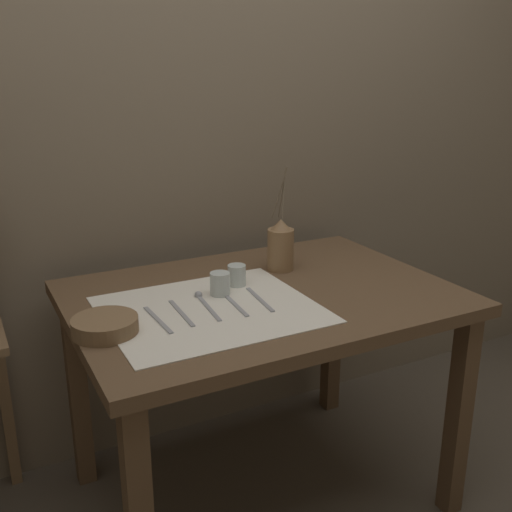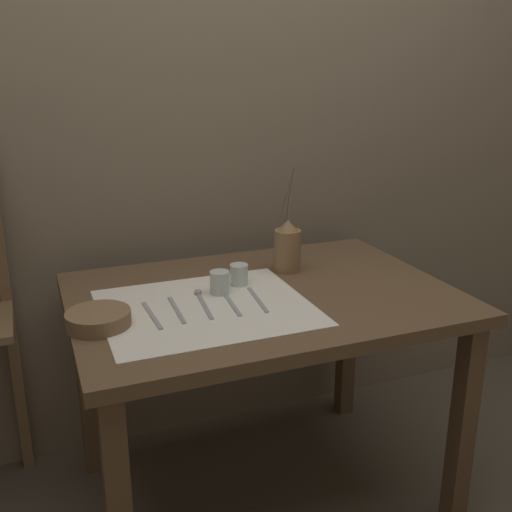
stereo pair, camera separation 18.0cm
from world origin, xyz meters
The scene contains 13 objects.
ground_plane centered at (0.00, 0.00, 0.00)m, with size 12.00×12.00×0.00m, color brown.
stone_wall_back centered at (0.00, 0.53, 1.20)m, with size 7.00×0.06×2.40m.
wooden_table centered at (0.00, 0.00, 0.65)m, with size 1.16×0.83×0.75m.
linen_cloth centered at (-0.20, -0.06, 0.75)m, with size 0.59×0.51×0.00m.
pitcher_with_flowers centered at (0.16, 0.16, 0.83)m, with size 0.09×0.09×0.36m.
wooden_bowl centered at (-0.50, -0.08, 0.77)m, with size 0.17×0.17×0.04m.
glass_tumbler_near centered at (-0.13, 0.03, 0.79)m, with size 0.06×0.06×0.07m.
glass_tumbler_far centered at (-0.05, 0.08, 0.78)m, with size 0.06×0.06×0.07m.
fork_inner centered at (-0.36, -0.06, 0.75)m, with size 0.02×0.20×0.00m.
fork_outer centered at (-0.28, -0.05, 0.75)m, with size 0.02×0.20×0.00m.
spoon_inner centered at (-0.20, 0.01, 0.75)m, with size 0.04×0.21×0.02m.
spoon_outer centered at (-0.12, 0.00, 0.75)m, with size 0.03×0.21×0.02m.
knife_center centered at (-0.04, -0.06, 0.75)m, with size 0.03×0.20×0.00m.
Camera 2 is at (-0.65, -1.60, 1.42)m, focal length 42.00 mm.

